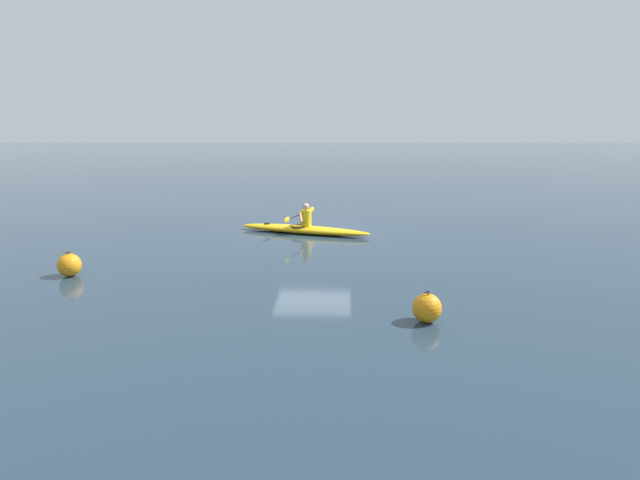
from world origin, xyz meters
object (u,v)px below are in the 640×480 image
kayaker (305,216)px  mooring_buoy_channel_marker (427,308)px  mooring_buoy_orange_mid (69,265)px  kayak (304,229)px

kayaker → mooring_buoy_channel_marker: 8.07m
mooring_buoy_orange_mid → mooring_buoy_channel_marker: size_ratio=1.02×
kayak → mooring_buoy_channel_marker: 8.10m
mooring_buoy_orange_mid → mooring_buoy_channel_marker: (-7.66, 2.54, -0.01)m
mooring_buoy_orange_mid → mooring_buoy_channel_marker: mooring_buoy_orange_mid is taller
kayak → mooring_buoy_channel_marker: mooring_buoy_channel_marker is taller
kayaker → mooring_buoy_channel_marker: bearing=109.3°
mooring_buoy_channel_marker → mooring_buoy_orange_mid: bearing=-18.4°
kayaker → mooring_buoy_channel_marker: (-2.66, 7.61, -0.29)m
kayak → kayaker: kayaker is taller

